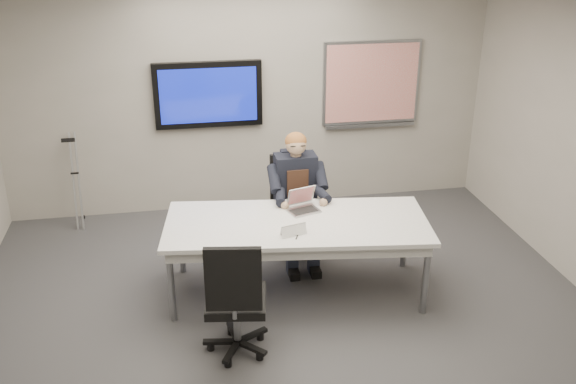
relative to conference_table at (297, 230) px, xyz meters
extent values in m
cube|color=#323234|center=(-0.17, -0.80, -0.69)|extent=(6.00, 6.00, 0.02)
cube|color=silver|center=(-0.17, -0.80, 2.11)|extent=(6.00, 6.00, 0.02)
cube|color=#9A968B|center=(-0.17, 2.20, 0.71)|extent=(6.00, 0.02, 2.80)
cube|color=white|center=(0.00, 0.00, 0.07)|extent=(2.64, 1.37, 0.04)
cube|color=silver|center=(0.00, 0.00, -0.02)|extent=(2.53, 1.25, 0.11)
cylinder|color=gray|center=(-1.23, -0.29, -0.32)|extent=(0.06, 0.06, 0.74)
cylinder|color=gray|center=(1.11, -0.59, -0.32)|extent=(0.06, 0.06, 0.74)
cylinder|color=gray|center=(-1.11, 0.59, -0.32)|extent=(0.06, 0.06, 0.74)
cylinder|color=gray|center=(1.23, 0.29, -0.32)|extent=(0.06, 0.06, 0.74)
cube|color=black|center=(-0.67, 2.15, 0.81)|extent=(1.30, 0.08, 0.80)
cube|color=navy|center=(-0.67, 2.11, 0.81)|extent=(1.16, 0.01, 0.66)
cube|color=gray|center=(1.38, 2.18, 0.86)|extent=(1.25, 0.04, 1.05)
cube|color=silver|center=(1.38, 2.16, 0.86)|extent=(1.18, 0.01, 0.98)
cube|color=gray|center=(1.38, 2.14, 0.31)|extent=(1.18, 0.05, 0.04)
cylinder|color=gray|center=(0.14, 0.83, -0.40)|extent=(0.06, 0.06, 0.37)
cube|color=black|center=(0.14, 0.83, -0.21)|extent=(0.51, 0.51, 0.07)
cube|color=black|center=(0.12, 1.06, 0.13)|extent=(0.44, 0.08, 0.54)
cylinder|color=gray|center=(-0.69, -0.84, -0.39)|extent=(0.06, 0.06, 0.39)
cube|color=black|center=(-0.69, -0.84, -0.19)|extent=(0.57, 0.57, 0.08)
cube|color=black|center=(-0.72, -1.07, 0.16)|extent=(0.46, 0.12, 0.56)
cube|color=black|center=(0.14, 0.80, 0.17)|extent=(0.44, 0.26, 0.60)
cube|color=#392217|center=(0.14, 0.67, 0.20)|extent=(0.23, 0.03, 0.29)
sphere|color=tan|center=(0.14, 0.77, 0.60)|extent=(0.22, 0.22, 0.22)
ellipsoid|color=brown|center=(0.14, 0.78, 0.63)|extent=(0.23, 0.23, 0.19)
cube|color=#AAABAD|center=(0.11, 0.21, 0.10)|extent=(0.35, 0.29, 0.02)
cube|color=black|center=(0.11, 0.20, 0.11)|extent=(0.29, 0.22, 0.00)
cube|color=#AAABAD|center=(0.11, 0.34, 0.20)|extent=(0.31, 0.16, 0.20)
cube|color=red|center=(0.11, 0.34, 0.21)|extent=(0.27, 0.13, 0.17)
cylinder|color=black|center=(-0.06, -0.31, 0.09)|extent=(0.06, 0.12, 0.01)
camera|label=1|loc=(-1.08, -5.44, 2.81)|focal=40.00mm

